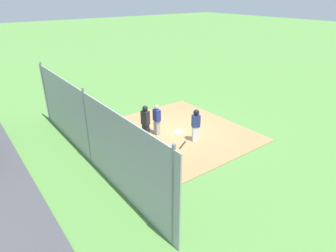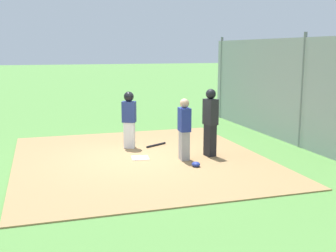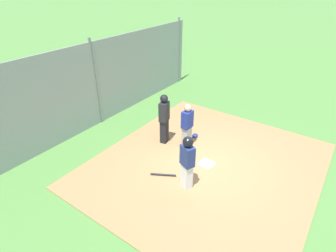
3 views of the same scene
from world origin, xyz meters
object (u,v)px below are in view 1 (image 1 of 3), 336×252
(umpire, at_px, (146,122))
(runner, at_px, (196,123))
(baseball_bat, at_px, (183,145))
(catcher_mask, at_px, (148,129))
(home_plate, at_px, (179,132))
(catcher, at_px, (157,119))

(umpire, height_order, runner, umpire)
(baseball_bat, relative_size, catcher_mask, 3.19)
(home_plate, bearing_deg, baseball_bat, -32.11)
(catcher, xyz_separation_m, baseball_bat, (1.74, 0.27, -0.80))
(home_plate, xyz_separation_m, baseball_bat, (1.25, -0.79, 0.02))
(baseball_bat, bearing_deg, umpire, 95.34)
(runner, relative_size, baseball_bat, 2.15)
(umpire, relative_size, runner, 1.10)
(catcher, distance_m, catcher_mask, 1.05)
(runner, bearing_deg, umpire, 75.06)
(home_plate, relative_size, umpire, 0.24)
(catcher, height_order, umpire, umpire)
(home_plate, height_order, baseball_bat, baseball_bat)
(umpire, bearing_deg, home_plate, -22.20)
(home_plate, relative_size, runner, 0.27)
(umpire, bearing_deg, catcher, 0.16)
(catcher, distance_m, baseball_bat, 1.93)
(catcher, bearing_deg, catcher_mask, 97.34)
(catcher, relative_size, baseball_bat, 2.09)
(catcher, relative_size, runner, 0.97)
(umpire, bearing_deg, runner, -52.73)
(home_plate, xyz_separation_m, umpire, (-0.29, -1.86, 0.95))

